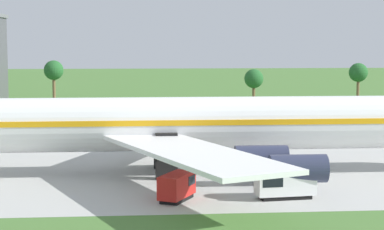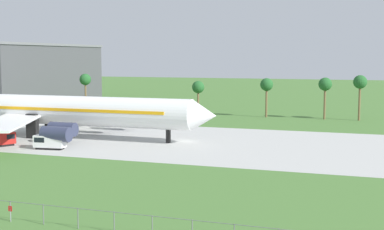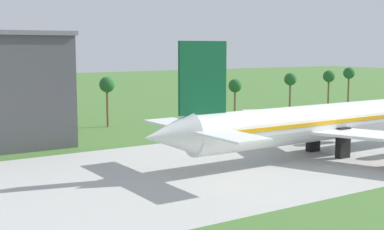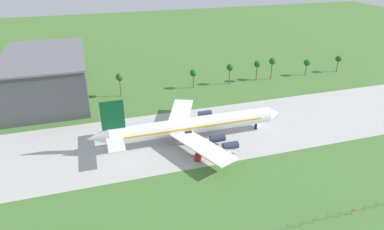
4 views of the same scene
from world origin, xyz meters
TOP-DOWN VIEW (x-y plane):
  - jet_airliner at (-29.71, -2.90)m, footprint 74.43×55.18m
  - baggage_tug at (-20.70, -16.69)m, footprint 5.94×2.67m
  - fuel_truck at (-30.94, -16.52)m, footprint 3.94×5.06m

SIDE VIEW (x-z plane):
  - fuel_truck at x=-30.94m, z-range 0.10..2.69m
  - baggage_tug at x=-20.70m, z-range 0.10..2.70m
  - jet_airliner at x=-29.71m, z-range -3.95..15.30m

